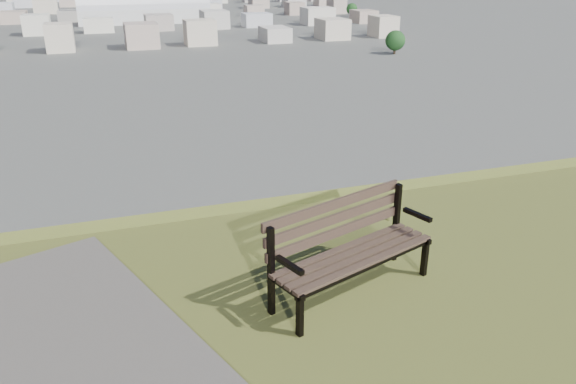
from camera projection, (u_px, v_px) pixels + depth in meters
name	position (u px, v px, depth m)	size (l,w,h in m)	color
park_bench	(348.00, 244.00, 5.42)	(1.82, 1.10, 0.91)	#463628
gravel_patch	(16.00, 381.00, 4.34)	(2.74, 3.91, 0.08)	#5C5650
arena	(144.00, 9.00, 268.47)	(60.52, 26.92, 25.26)	silver
city_blocks	(90.00, 1.00, 356.97)	(395.00, 361.00, 7.00)	silver
city_trees	(36.00, 9.00, 282.66)	(406.52, 387.20, 9.98)	#322619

